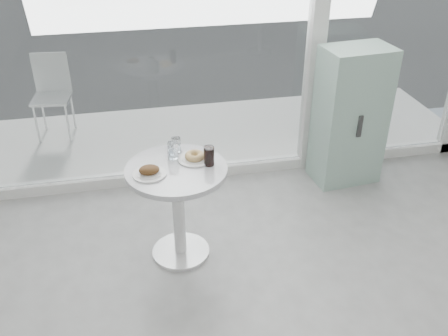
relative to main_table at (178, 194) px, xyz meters
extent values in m
cube|color=white|center=(0.50, 1.10, -0.50)|extent=(5.00, 0.12, 0.10)
cube|color=white|center=(1.40, 1.10, 0.95)|extent=(0.14, 0.14, 3.00)
cube|color=white|center=(-0.27, 1.10, 0.85)|extent=(3.21, 0.02, 2.60)
cube|color=white|center=(2.17, 1.10, 0.85)|extent=(1.41, 0.02, 2.60)
cylinder|color=silver|center=(0.00, 0.00, -0.54)|extent=(0.44, 0.44, 0.03)
cylinder|color=silver|center=(0.00, 0.00, -0.18)|extent=(0.09, 0.09, 0.70)
cylinder|color=white|center=(0.00, 0.00, 0.20)|extent=(0.72, 0.72, 0.04)
cube|color=silver|center=(0.50, 1.90, -0.53)|extent=(5.60, 1.60, 0.05)
cube|color=#8CB3A1|center=(1.67, 0.80, 0.09)|extent=(0.63, 0.45, 1.28)
cube|color=#333333|center=(1.67, 0.60, 0.09)|extent=(0.04, 0.02, 0.20)
cylinder|color=silver|center=(-1.25, 2.03, -0.29)|extent=(0.02, 0.02, 0.43)
cylinder|color=silver|center=(-0.93, 2.00, -0.29)|extent=(0.02, 0.02, 0.43)
cylinder|color=silver|center=(-1.21, 2.35, -0.29)|extent=(0.02, 0.02, 0.43)
cylinder|color=silver|center=(-0.89, 2.32, -0.29)|extent=(0.02, 0.02, 0.43)
cube|color=silver|center=(-1.07, 2.17, -0.07)|extent=(0.42, 0.42, 0.03)
cube|color=silver|center=(-1.05, 2.35, 0.16)|extent=(0.38, 0.06, 0.43)
cylinder|color=silver|center=(-0.19, -0.06, 0.23)|extent=(0.23, 0.23, 0.01)
cube|color=white|center=(-0.17, -0.07, 0.24)|extent=(0.11, 0.10, 0.00)
ellipsoid|color=#35200E|center=(-0.19, -0.06, 0.26)|extent=(0.14, 0.11, 0.06)
ellipsoid|color=#35200E|center=(-0.15, -0.04, 0.25)|extent=(0.07, 0.06, 0.04)
cylinder|color=silver|center=(0.15, 0.09, 0.23)|extent=(0.24, 0.24, 0.01)
torus|color=tan|center=(0.15, 0.09, 0.25)|extent=(0.14, 0.14, 0.05)
cylinder|color=white|center=(0.00, 0.14, 0.28)|extent=(0.08, 0.08, 0.13)
cylinder|color=white|center=(0.00, 0.14, 0.26)|extent=(0.07, 0.07, 0.07)
cylinder|color=white|center=(0.03, 0.23, 0.28)|extent=(0.07, 0.07, 0.11)
cylinder|color=white|center=(0.03, 0.23, 0.25)|extent=(0.06, 0.06, 0.06)
cylinder|color=white|center=(0.23, 0.00, 0.29)|extent=(0.07, 0.07, 0.14)
cylinder|color=black|center=(0.23, 0.00, 0.28)|extent=(0.06, 0.06, 0.13)
camera|label=1|loc=(-0.28, -2.99, 2.00)|focal=40.00mm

